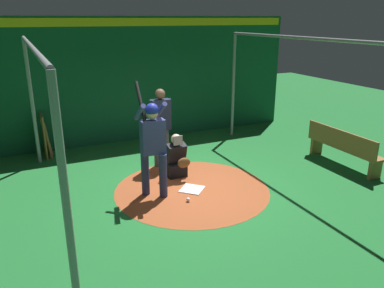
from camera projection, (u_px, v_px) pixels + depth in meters
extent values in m
plane|color=#1E6B2D|center=(192.00, 190.00, 7.48)|extent=(25.27, 25.27, 0.00)
cylinder|color=#9E4C28|center=(192.00, 189.00, 7.48)|extent=(3.04, 3.04, 0.01)
cube|color=white|center=(192.00, 189.00, 7.48)|extent=(0.59, 0.59, 0.01)
cylinder|color=navy|center=(163.00, 176.00, 7.07)|extent=(0.15, 0.15, 0.85)
cylinder|color=navy|center=(145.00, 174.00, 7.17)|extent=(0.15, 0.15, 0.85)
cube|color=navy|center=(153.00, 137.00, 6.88)|extent=(0.22, 0.44, 0.64)
cylinder|color=navy|center=(160.00, 110.00, 6.90)|extent=(0.51, 0.09, 0.40)
cylinder|color=navy|center=(140.00, 112.00, 6.74)|extent=(0.51, 0.09, 0.40)
sphere|color=tan|center=(152.00, 113.00, 6.74)|extent=(0.22, 0.22, 0.22)
sphere|color=navy|center=(152.00, 110.00, 6.72)|extent=(0.25, 0.25, 0.25)
cylinder|color=black|center=(141.00, 103.00, 6.83)|extent=(0.54, 0.06, 0.73)
cube|color=black|center=(175.00, 169.00, 8.13)|extent=(0.40, 0.40, 0.29)
cube|color=black|center=(176.00, 154.00, 7.98)|extent=(0.31, 0.40, 0.47)
sphere|color=beige|center=(176.00, 139.00, 7.86)|extent=(0.22, 0.22, 0.22)
cube|color=gray|center=(178.00, 141.00, 7.77)|extent=(0.03, 0.20, 0.20)
ellipsoid|color=brown|center=(184.00, 163.00, 7.80)|extent=(0.12, 0.28, 0.22)
cylinder|color=#4C4C51|center=(166.00, 147.00, 8.61)|extent=(0.15, 0.15, 0.86)
cylinder|color=#4C4C51|center=(157.00, 148.00, 8.53)|extent=(0.15, 0.15, 0.86)
cube|color=#1E2338|center=(161.00, 115.00, 8.33)|extent=(0.22, 0.42, 0.68)
cylinder|color=#1E2338|center=(169.00, 111.00, 8.39)|extent=(0.09, 0.09, 0.57)
cylinder|color=#1E2338|center=(152.00, 113.00, 8.23)|extent=(0.09, 0.09, 0.57)
sphere|color=brown|center=(160.00, 94.00, 8.18)|extent=(0.22, 0.22, 0.22)
cube|color=#145133|center=(134.00, 80.00, 10.15)|extent=(0.20, 9.27, 3.27)
cube|color=yellow|center=(132.00, 22.00, 9.59)|extent=(0.03, 9.09, 0.20)
cylinder|color=gray|center=(32.00, 103.00, 8.46)|extent=(0.08, 0.08, 2.83)
cylinder|color=gray|center=(68.00, 223.00, 3.53)|extent=(0.08, 0.08, 2.83)
cylinder|color=gray|center=(233.00, 86.00, 10.55)|extent=(0.08, 0.08, 2.83)
cylinder|color=gray|center=(31.00, 46.00, 5.55)|extent=(5.74, 0.07, 0.07)
cylinder|color=gray|center=(309.00, 38.00, 7.63)|extent=(5.74, 0.07, 0.07)
cube|color=olive|center=(43.00, 133.00, 9.32)|extent=(1.06, 0.04, 1.05)
cylinder|color=black|center=(45.00, 132.00, 9.74)|extent=(0.06, 0.21, 0.86)
cylinder|color=tan|center=(45.00, 133.00, 9.64)|extent=(0.06, 0.14, 0.88)
cylinder|color=tan|center=(46.00, 135.00, 9.54)|extent=(0.06, 0.19, 0.83)
cylinder|color=tan|center=(46.00, 135.00, 9.43)|extent=(0.06, 0.18, 0.89)
cylinder|color=black|center=(47.00, 137.00, 9.33)|extent=(0.06, 0.16, 0.85)
cylinder|color=tan|center=(47.00, 137.00, 9.22)|extent=(0.06, 0.20, 0.91)
cylinder|color=olive|center=(48.00, 141.00, 9.13)|extent=(0.06, 0.17, 0.81)
cylinder|color=olive|center=(48.00, 141.00, 9.02)|extent=(0.06, 0.14, 0.88)
cube|color=olive|center=(344.00, 147.00, 8.61)|extent=(1.98, 0.36, 0.05)
cube|color=olive|center=(340.00, 139.00, 8.47)|extent=(1.98, 0.04, 0.40)
cube|color=olive|center=(316.00, 146.00, 9.43)|extent=(0.08, 0.32, 0.40)
cube|color=olive|center=(375.00, 170.00, 7.93)|extent=(0.08, 0.32, 0.40)
sphere|color=white|center=(188.00, 200.00, 6.98)|extent=(0.07, 0.07, 0.07)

